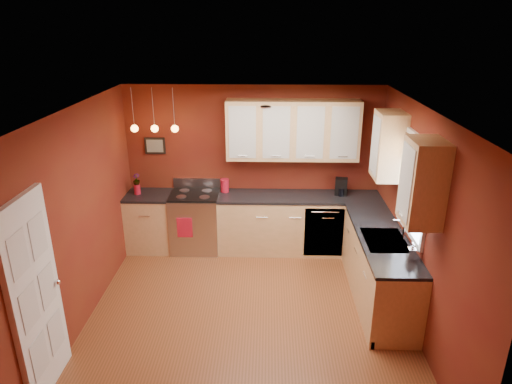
{
  "coord_description": "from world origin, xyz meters",
  "views": [
    {
      "loc": [
        0.23,
        -4.84,
        3.52
      ],
      "look_at": [
        0.07,
        1.0,
        1.3
      ],
      "focal_mm": 32.0,
      "sensor_mm": 36.0,
      "label": 1
    }
  ],
  "objects_px": {
    "gas_range": "(196,221)",
    "coffee_maker": "(341,187)",
    "red_canister": "(225,185)",
    "soap_pump": "(412,251)",
    "sink": "(385,242)"
  },
  "relations": [
    {
      "from": "coffee_maker",
      "to": "soap_pump",
      "type": "height_order",
      "value": "coffee_maker"
    },
    {
      "from": "sink",
      "to": "red_canister",
      "type": "xyz_separation_m",
      "value": [
        -2.15,
        1.64,
        0.13
      ]
    },
    {
      "from": "sink",
      "to": "soap_pump",
      "type": "xyz_separation_m",
      "value": [
        0.18,
        -0.49,
        0.13
      ]
    },
    {
      "from": "gas_range",
      "to": "soap_pump",
      "type": "relative_size",
      "value": 5.28
    },
    {
      "from": "sink",
      "to": "soap_pump",
      "type": "relative_size",
      "value": 3.33
    },
    {
      "from": "coffee_maker",
      "to": "sink",
      "type": "bearing_deg",
      "value": -68.07
    },
    {
      "from": "gas_range",
      "to": "coffee_maker",
      "type": "height_order",
      "value": "coffee_maker"
    },
    {
      "from": "sink",
      "to": "red_canister",
      "type": "relative_size",
      "value": 3.35
    },
    {
      "from": "gas_range",
      "to": "sink",
      "type": "distance_m",
      "value": 3.05
    },
    {
      "from": "gas_range",
      "to": "soap_pump",
      "type": "bearing_deg",
      "value": -35.32
    },
    {
      "from": "sink",
      "to": "red_canister",
      "type": "height_order",
      "value": "sink"
    },
    {
      "from": "sink",
      "to": "red_canister",
      "type": "distance_m",
      "value": 2.71
    },
    {
      "from": "soap_pump",
      "to": "sink",
      "type": "bearing_deg",
      "value": 110.45
    },
    {
      "from": "red_canister",
      "to": "soap_pump",
      "type": "distance_m",
      "value": 3.15
    },
    {
      "from": "sink",
      "to": "coffee_maker",
      "type": "bearing_deg",
      "value": 101.82
    }
  ]
}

